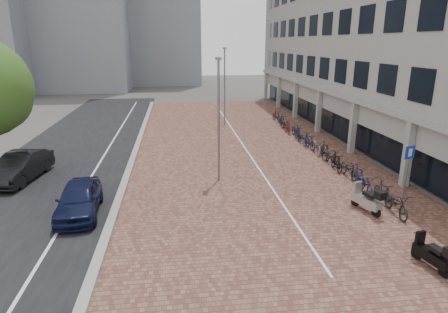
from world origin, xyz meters
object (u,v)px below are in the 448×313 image
(scooter_front, at_px, (367,199))
(scooter_mid, at_px, (432,253))
(car_dark, at_px, (21,167))
(parking_sign, at_px, (408,165))
(car_navy, at_px, (79,199))

(scooter_front, distance_m, scooter_mid, 4.29)
(car_dark, height_order, parking_sign, parking_sign)
(parking_sign, bearing_deg, scooter_mid, -132.24)
(car_navy, distance_m, car_dark, 6.11)
(car_navy, xyz_separation_m, scooter_front, (12.01, -1.30, -0.09))
(car_navy, bearing_deg, car_dark, 126.43)
(parking_sign, bearing_deg, car_dark, 143.39)
(scooter_front, distance_m, parking_sign, 2.41)
(car_dark, bearing_deg, car_navy, -40.80)
(scooter_mid, bearing_deg, car_dark, 136.41)
(scooter_mid, bearing_deg, parking_sign, 56.55)
(car_navy, height_order, scooter_mid, car_navy)
(car_navy, relative_size, scooter_mid, 2.58)
(car_navy, relative_size, car_dark, 0.91)
(car_navy, distance_m, scooter_front, 12.08)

